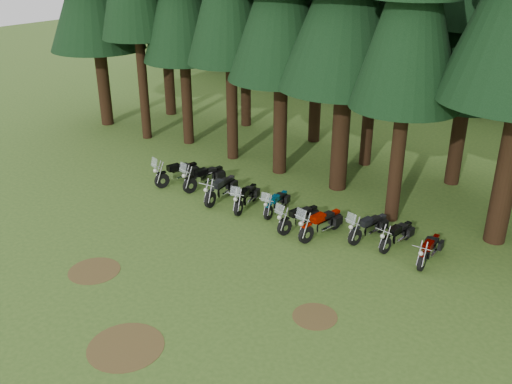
# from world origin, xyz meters

# --- Properties ---
(ground) EXTENTS (120.00, 120.00, 0.00)m
(ground) POSITION_xyz_m (0.00, 0.00, 0.00)
(ground) COLOR #37561F
(ground) RESTS_ON ground
(pine_back_4) EXTENTS (4.94, 4.94, 13.78)m
(pine_back_4) POSITION_xyz_m (4.04, 13.25, 8.25)
(pine_back_4) COLOR black
(pine_back_4) RESTS_ON ground
(decid_1) EXTENTS (7.91, 7.69, 9.88)m
(decid_1) POSITION_xyz_m (-15.99, 25.76, 5.83)
(decid_1) COLOR black
(decid_1) RESTS_ON ground
(decid_2) EXTENTS (6.72, 6.53, 8.40)m
(decid_2) POSITION_xyz_m (-10.43, 24.78, 4.95)
(decid_2) COLOR black
(decid_2) RESTS_ON ground
(decid_3) EXTENTS (6.12, 5.95, 7.65)m
(decid_3) POSITION_xyz_m (-4.71, 25.13, 4.51)
(decid_3) COLOR black
(decid_3) RESTS_ON ground
(decid_4) EXTENTS (5.93, 5.76, 7.41)m
(decid_4) POSITION_xyz_m (1.58, 26.32, 4.37)
(decid_4) COLOR black
(decid_4) RESTS_ON ground
(dirt_patch_0) EXTENTS (1.80, 1.80, 0.01)m
(dirt_patch_0) POSITION_xyz_m (-3.00, -2.00, 0.01)
(dirt_patch_0) COLOR #4C3D1E
(dirt_patch_0) RESTS_ON ground
(dirt_patch_1) EXTENTS (1.40, 1.40, 0.01)m
(dirt_patch_1) POSITION_xyz_m (4.50, 0.50, 0.01)
(dirt_patch_1) COLOR #4C3D1E
(dirt_patch_1) RESTS_ON ground
(dirt_patch_2) EXTENTS (2.20, 2.20, 0.01)m
(dirt_patch_2) POSITION_xyz_m (1.00, -4.00, 0.01)
(dirt_patch_2) COLOR #4C3D1E
(dirt_patch_2) RESTS_ON ground
(motorcycle_0) EXTENTS (0.91, 2.44, 1.54)m
(motorcycle_0) POSITION_xyz_m (-6.15, 5.29, 0.52)
(motorcycle_0) COLOR black
(motorcycle_0) RESTS_ON ground
(motorcycle_1) EXTENTS (0.73, 2.44, 1.53)m
(motorcycle_1) POSITION_xyz_m (-4.79, 5.67, 0.51)
(motorcycle_1) COLOR black
(motorcycle_1) RESTS_ON ground
(motorcycle_2) EXTENTS (0.49, 2.39, 0.97)m
(motorcycle_2) POSITION_xyz_m (-3.33, 5.14, 0.50)
(motorcycle_2) COLOR black
(motorcycle_2) RESTS_ON ground
(motorcycle_3) EXTENTS (0.85, 2.24, 1.42)m
(motorcycle_3) POSITION_xyz_m (-1.96, 5.18, 0.47)
(motorcycle_3) COLOR black
(motorcycle_3) RESTS_ON ground
(motorcycle_4) EXTENTS (0.57, 2.07, 1.30)m
(motorcycle_4) POSITION_xyz_m (-0.65, 5.59, 0.43)
(motorcycle_4) COLOR black
(motorcycle_4) RESTS_ON ground
(motorcycle_5) EXTENTS (0.77, 2.23, 1.41)m
(motorcycle_5) POSITION_xyz_m (0.91, 4.95, 0.47)
(motorcycle_5) COLOR black
(motorcycle_5) RESTS_ON ground
(motorcycle_6) EXTENTS (0.73, 2.42, 1.52)m
(motorcycle_6) POSITION_xyz_m (1.89, 5.01, 0.51)
(motorcycle_6) COLOR black
(motorcycle_6) RESTS_ON ground
(motorcycle_7) EXTENTS (0.75, 2.24, 1.41)m
(motorcycle_7) POSITION_xyz_m (3.45, 5.94, 0.47)
(motorcycle_7) COLOR black
(motorcycle_7) RESTS_ON ground
(motorcycle_8) EXTENTS (0.40, 2.10, 0.86)m
(motorcycle_8) POSITION_xyz_m (4.57, 6.06, 0.44)
(motorcycle_8) COLOR black
(motorcycle_8) RESTS_ON ground
(motorcycle_9) EXTENTS (0.35, 2.08, 0.85)m
(motorcycle_9) POSITION_xyz_m (5.95, 5.75, 0.43)
(motorcycle_9) COLOR black
(motorcycle_9) RESTS_ON ground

